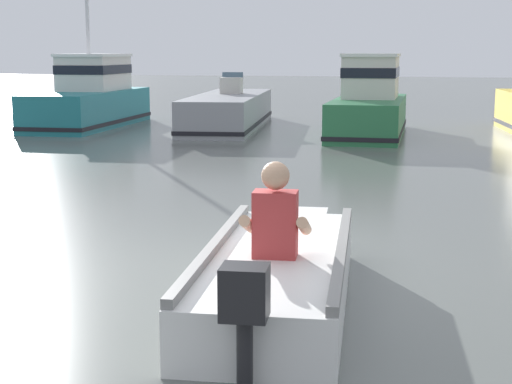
{
  "coord_description": "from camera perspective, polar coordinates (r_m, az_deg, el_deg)",
  "views": [
    {
      "loc": [
        2.49,
        -6.58,
        2.01
      ],
      "look_at": [
        0.64,
        1.34,
        0.55
      ],
      "focal_mm": 54.64,
      "sensor_mm": 36.0,
      "label": 1
    }
  ],
  "objects": [
    {
      "name": "moored_boat_green",
      "position": [
        19.43,
        8.31,
        6.33
      ],
      "size": [
        1.72,
        5.01,
        1.98
      ],
      "color": "#287042",
      "rests_on": "ground"
    },
    {
      "name": "moored_boat_teal",
      "position": [
        21.98,
        -12.03,
        6.68
      ],
      "size": [
        2.06,
        5.4,
        4.28
      ],
      "color": "#1E727A",
      "rests_on": "ground"
    },
    {
      "name": "moored_boat_grey",
      "position": [
        21.3,
        -1.99,
        5.91
      ],
      "size": [
        2.48,
        6.87,
        1.46
      ],
      "color": "gray",
      "rests_on": "ground"
    },
    {
      "name": "rowboat_with_person",
      "position": [
        6.36,
        1.64,
        -5.9
      ],
      "size": [
        1.36,
        3.72,
        1.19
      ],
      "color": "white",
      "rests_on": "ground"
    },
    {
      "name": "ground_plane",
      "position": [
        7.32,
        -7.34,
        -5.85
      ],
      "size": [
        120.0,
        120.0,
        0.0
      ],
      "primitive_type": "plane",
      "color": "slate"
    }
  ]
}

